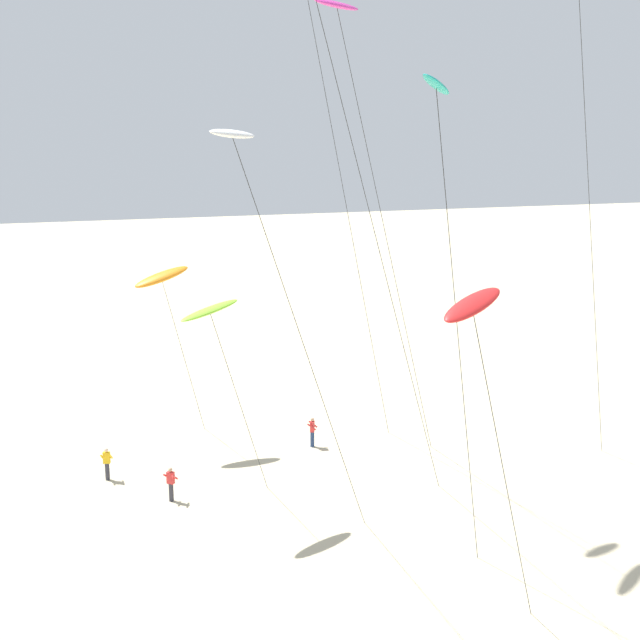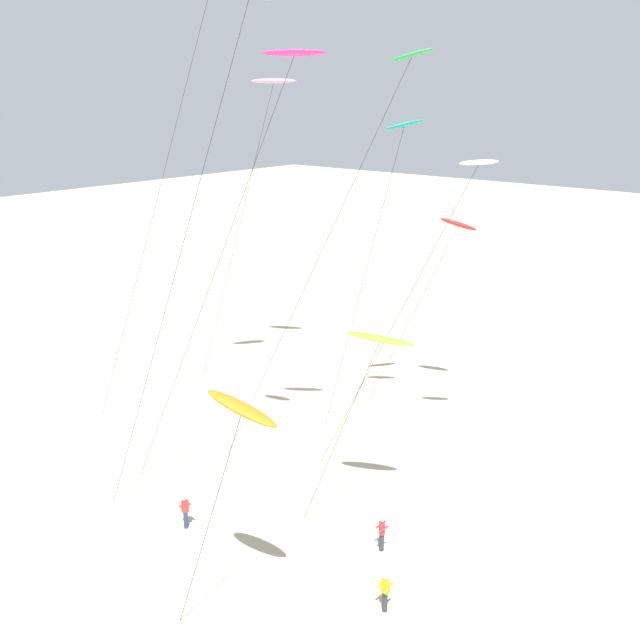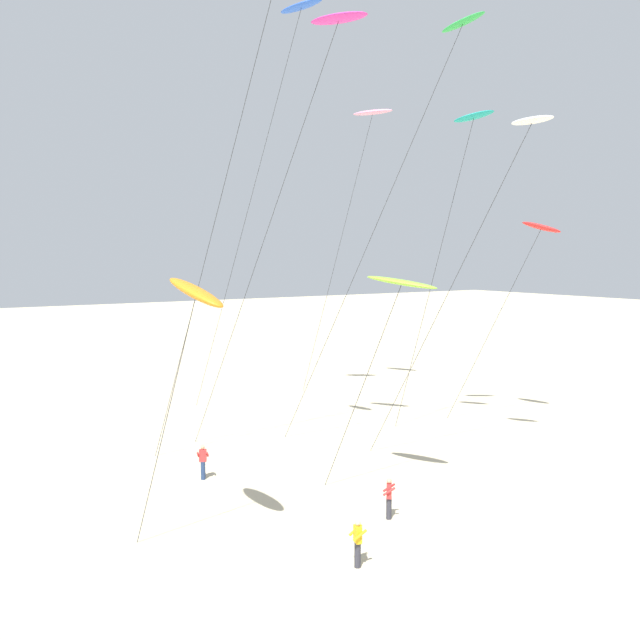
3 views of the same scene
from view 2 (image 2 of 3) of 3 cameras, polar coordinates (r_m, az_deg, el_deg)
name	(u,v)px [view 2 (image 2 of 3)]	position (r m, az deg, el deg)	size (l,w,h in m)	color
ground_plane	(510,537)	(39.53, 13.70, -15.13)	(260.00, 260.00, 0.00)	beige
kite_cyan	(245,12)	(35.32, -5.52, 21.49)	(5.02, 7.50, 24.54)	#33BFE0
kite_magenta	(292,59)	(37.97, -2.05, 18.52)	(6.06, 8.74, 22.27)	#D8339E
kite_green	(406,67)	(40.53, 6.33, 17.91)	(6.29, 9.38, 22.45)	green
kite_teal	(403,130)	(45.44, 6.08, 13.62)	(3.54, 4.69, 18.91)	teal
kite_lime	(380,340)	(35.86, 4.39, -1.45)	(3.11, 4.53, 9.78)	#8CD833
kite_pink	(273,84)	(53.42, -3.46, 16.87)	(4.23, 6.19, 21.06)	pink
kite_orange	(242,409)	(28.62, -5.75, -6.50)	(2.36, 3.94, 10.02)	orange
kite_white	(475,169)	(40.30, 11.30, 10.80)	(5.18, 7.59, 17.19)	white
kite_red	(458,226)	(49.65, 10.03, 6.81)	(3.89, 5.79, 12.83)	red
kite_flyer_nearest	(382,533)	(37.15, 4.54, -15.28)	(0.72, 0.73, 1.67)	#33333D
kite_flyer_middle	(185,511)	(39.22, -9.82, -13.62)	(0.70, 0.69, 1.67)	navy
kite_flyer_furthest	(385,592)	(33.55, 4.78, -19.21)	(0.62, 0.64, 1.67)	#33333D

